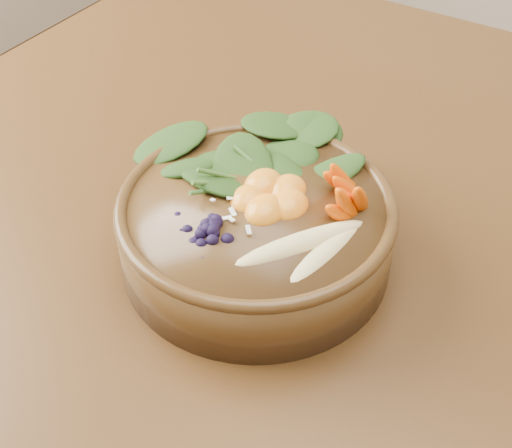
% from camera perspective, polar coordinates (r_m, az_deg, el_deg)
% --- Properties ---
extents(stoneware_bowl, '(0.33, 0.33, 0.07)m').
position_cam_1_polar(stoneware_bowl, '(0.67, 0.00, -0.64)').
color(stoneware_bowl, '#513517').
rests_on(stoneware_bowl, dining_table).
extents(kale_heap, '(0.21, 0.20, 0.04)m').
position_cam_1_polar(kale_heap, '(0.69, 1.40, 6.33)').
color(kale_heap, '#264517').
rests_on(kale_heap, stoneware_bowl).
extents(carrot_cluster, '(0.07, 0.07, 0.07)m').
position_cam_1_polar(carrot_cluster, '(0.64, 7.49, 4.45)').
color(carrot_cluster, '#ED5200').
rests_on(carrot_cluster, stoneware_bowl).
extents(banana_halves, '(0.09, 0.13, 0.02)m').
position_cam_1_polar(banana_halves, '(0.60, 4.68, -0.93)').
color(banana_halves, '#E0CC84').
rests_on(banana_halves, stoneware_bowl).
extents(mandarin_cluster, '(0.10, 0.10, 0.03)m').
position_cam_1_polar(mandarin_cluster, '(0.65, 1.21, 3.07)').
color(mandarin_cluster, orange).
rests_on(mandarin_cluster, stoneware_bowl).
extents(blueberry_pile, '(0.14, 0.12, 0.04)m').
position_cam_1_polar(blueberry_pile, '(0.61, -3.74, 0.74)').
color(blueberry_pile, black).
rests_on(blueberry_pile, stoneware_bowl).
extents(coconut_flakes, '(0.10, 0.09, 0.01)m').
position_cam_1_polar(coconut_flakes, '(0.64, -1.15, 1.13)').
color(coconut_flakes, white).
rests_on(coconut_flakes, stoneware_bowl).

